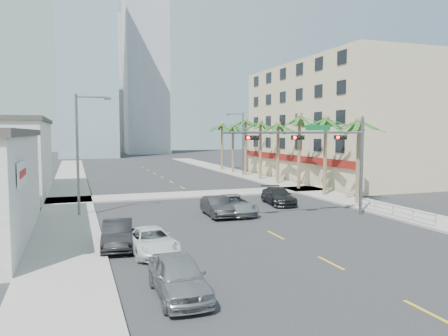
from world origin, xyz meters
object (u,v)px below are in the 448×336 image
car_parked_mid (118,234)px  traffic_signal_mast (325,148)px  car_lane_center (234,205)px  car_lane_right (278,196)px  car_parked_far (151,241)px  car_parked_near (179,276)px  car_lane_left (217,206)px

car_parked_mid → traffic_signal_mast: bearing=20.9°
car_lane_center → car_lane_right: car_lane_center is taller
car_parked_mid → car_parked_far: bearing=-41.7°
car_parked_near → car_lane_left: 15.97m
car_parked_mid → car_lane_right: car_parked_mid is taller
car_parked_mid → car_lane_center: car_lane_center is taller
car_parked_near → car_lane_left: size_ratio=1.03×
car_lane_left → car_lane_center: 1.46m
car_parked_mid → car_lane_left: bearing=47.6°
car_lane_center → car_lane_right: size_ratio=1.07×
car_lane_center → car_parked_near: bearing=-117.3°
car_parked_near → car_lane_right: car_parked_near is taller
traffic_signal_mast → car_parked_far: bearing=-158.0°
car_parked_far → car_lane_center: bearing=43.0°
traffic_signal_mast → car_parked_far: 15.30m
traffic_signal_mast → car_parked_mid: 16.16m
car_parked_far → car_lane_left: (6.30, 8.45, 0.08)m
traffic_signal_mast → car_lane_center: 7.96m
car_lane_right → car_parked_mid: bearing=-138.6°
car_parked_mid → car_lane_center: size_ratio=0.84×
car_parked_mid → car_lane_center: bearing=44.0°
traffic_signal_mast → car_parked_near: traffic_signal_mast is taller
car_parked_near → car_parked_far: 6.22m
car_lane_center → car_lane_right: 6.08m
car_lane_left → car_parked_near: bearing=-111.5°
car_lane_center → car_parked_far: bearing=-131.5°
car_lane_left → car_lane_center: car_lane_center is taller
car_parked_near → car_lane_left: bearing=66.9°
traffic_signal_mast → car_lane_right: bearing=95.5°
car_parked_near → car_parked_far: car_parked_near is taller
traffic_signal_mast → car_lane_right: traffic_signal_mast is taller
traffic_signal_mast → car_parked_far: (-13.58, -5.49, -4.41)m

